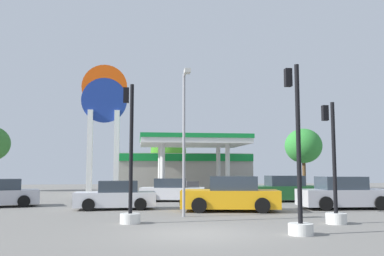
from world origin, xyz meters
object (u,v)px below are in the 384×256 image
(traffic_signal_0, at_px, (130,185))
(traffic_signal_2, at_px, (334,192))
(car_0, at_px, (116,196))
(tree_1, at_px, (168,152))
(car_1, at_px, (172,191))
(tree_2, at_px, (303,146))
(car_4, at_px, (283,190))
(station_pole_sign, at_px, (104,114))
(traffic_signal_1, at_px, (299,186))
(car_5, at_px, (230,195))
(corner_streetlamp, at_px, (184,128))
(car_3, at_px, (344,194))

(traffic_signal_0, bearing_deg, traffic_signal_2, -8.10)
(car_0, relative_size, tree_1, 0.75)
(car_1, relative_size, tree_2, 0.68)
(car_4, bearing_deg, tree_2, 63.30)
(station_pole_sign, height_order, traffic_signal_1, station_pole_sign)
(station_pole_sign, bearing_deg, traffic_signal_0, -82.02)
(car_5, relative_size, corner_streetlamp, 0.80)
(traffic_signal_1, xyz_separation_m, tree_1, (-2.00, 27.31, 2.22))
(car_0, xyz_separation_m, traffic_signal_1, (5.92, -8.96, 0.81))
(station_pole_sign, height_order, car_0, station_pole_sign)
(tree_2, bearing_deg, car_1, -135.02)
(car_3, bearing_deg, station_pole_sign, 135.30)
(tree_1, bearing_deg, corner_streetlamp, -92.38)
(car_1, bearing_deg, traffic_signal_1, -78.93)
(car_1, bearing_deg, car_0, -123.42)
(car_0, xyz_separation_m, car_4, (9.96, 3.82, 0.08))
(station_pole_sign, distance_m, car_3, 19.06)
(car_1, distance_m, car_3, 10.16)
(car_5, height_order, tree_1, tree_1)
(station_pole_sign, distance_m, corner_streetlamp, 16.40)
(car_0, height_order, corner_streetlamp, corner_streetlamp)
(station_pole_sign, relative_size, traffic_signal_1, 1.96)
(car_5, relative_size, tree_1, 0.91)
(car_4, bearing_deg, car_1, 171.22)
(car_1, relative_size, traffic_signal_2, 0.94)
(station_pole_sign, relative_size, car_3, 2.24)
(station_pole_sign, distance_m, traffic_signal_0, 18.06)
(traffic_signal_1, height_order, tree_1, tree_1)
(traffic_signal_1, height_order, tree_2, tree_2)
(station_pole_sign, height_order, corner_streetlamp, station_pole_sign)
(car_1, bearing_deg, car_5, -71.26)
(car_3, distance_m, traffic_signal_2, 6.31)
(car_3, xyz_separation_m, traffic_signal_0, (-10.54, -4.39, 0.67))
(car_4, relative_size, traffic_signal_2, 1.00)
(car_0, xyz_separation_m, tree_1, (3.92, 18.35, 3.02))
(car_0, bearing_deg, car_4, 21.00)
(car_3, distance_m, tree_2, 22.01)
(station_pole_sign, distance_m, car_5, 15.99)
(car_0, height_order, car_1, car_1)
(traffic_signal_0, xyz_separation_m, corner_streetlamp, (2.19, 1.68, 2.29))
(car_1, height_order, tree_1, tree_1)
(tree_1, height_order, corner_streetlamp, corner_streetlamp)
(car_1, relative_size, corner_streetlamp, 0.69)
(traffic_signal_1, bearing_deg, station_pole_sign, 110.13)
(traffic_signal_1, bearing_deg, corner_streetlamp, 120.23)
(station_pole_sign, distance_m, car_0, 13.00)
(car_4, height_order, tree_2, tree_2)
(tree_1, bearing_deg, car_3, -69.24)
(corner_streetlamp, bearing_deg, traffic_signal_2, -27.78)
(traffic_signal_0, bearing_deg, corner_streetlamp, 37.53)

